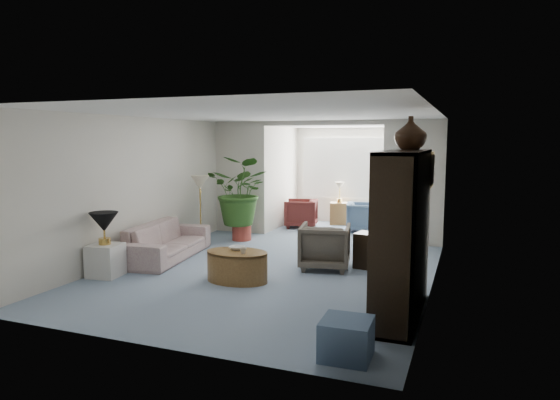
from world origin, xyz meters
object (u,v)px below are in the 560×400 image
at_px(end_table, 106,260).
at_px(side_table_dark, 371,251).
at_px(coffee_table, 237,266).
at_px(coffee_cup, 243,251).
at_px(table_lamp, 104,222).
at_px(cabinet_urn, 410,133).
at_px(entertainment_cabinet, 402,234).
at_px(wingback_chair, 325,246).
at_px(plant_pot, 242,232).
at_px(sunroom_chair_blue, 363,217).
at_px(coffee_bowl, 237,248).
at_px(sunroom_table, 339,213).
at_px(ottoman, 346,339).
at_px(floor_lamp, 200,183).
at_px(sofa, 167,241).
at_px(framed_picture, 432,170).
at_px(sunroom_chair_maroon, 301,213).

relative_size(end_table, side_table_dark, 0.87).
xyz_separation_m(coffee_table, coffee_cup, (0.15, -0.10, 0.27)).
xyz_separation_m(table_lamp, cabinet_urn, (4.48, 0.41, 1.33)).
height_order(table_lamp, entertainment_cabinet, entertainment_cabinet).
height_order(table_lamp, wingback_chair, table_lamp).
bearing_deg(plant_pot, sunroom_chair_blue, 40.89).
xyz_separation_m(coffee_bowl, sunroom_table, (0.23, 5.31, -0.20)).
relative_size(wingback_chair, sunroom_table, 1.48).
bearing_deg(side_table_dark, table_lamp, -151.97).
relative_size(side_table_dark, sunroom_chair_blue, 0.79).
distance_m(end_table, coffee_table, 2.07).
bearing_deg(ottoman, wingback_chair, 109.58).
relative_size(end_table, coffee_table, 0.53).
xyz_separation_m(table_lamp, floor_lamp, (0.17, 2.60, 0.40)).
bearing_deg(sofa, ottoman, -133.51).
bearing_deg(coffee_bowl, framed_picture, 7.41).
bearing_deg(coffee_table, table_lamp, -166.00).
relative_size(cabinet_urn, sunroom_chair_maroon, 0.55).
xyz_separation_m(end_table, entertainment_cabinet, (4.48, -0.09, 0.74)).
height_order(framed_picture, coffee_bowl, framed_picture).
bearing_deg(table_lamp, entertainment_cabinet, -1.10).
distance_m(floor_lamp, plant_pot, 1.41).
height_order(entertainment_cabinet, cabinet_urn, cabinet_urn).
height_order(end_table, sunroom_table, sunroom_table).
bearing_deg(table_lamp, floor_lamp, 86.23).
distance_m(wingback_chair, sunroom_chair_maroon, 3.82).
relative_size(floor_lamp, plant_pot, 0.90).
xyz_separation_m(coffee_bowl, side_table_dark, (1.77, 1.38, -0.19)).
bearing_deg(cabinet_urn, sunroom_chair_blue, 108.00).
bearing_deg(wingback_chair, end_table, 18.71).
bearing_deg(sunroom_table, floor_lamp, -121.33).
relative_size(side_table_dark, ottoman, 1.22).
height_order(coffee_table, entertainment_cabinet, entertainment_cabinet).
bearing_deg(coffee_cup, coffee_table, 146.31).
bearing_deg(side_table_dark, sunroom_chair_blue, 103.97).
bearing_deg(entertainment_cabinet, coffee_table, 166.62).
distance_m(coffee_cup, sunroom_chair_maroon, 4.82).
xyz_separation_m(plant_pot, sunroom_chair_blue, (2.18, 1.89, 0.18)).
xyz_separation_m(end_table, cabinet_urn, (4.48, 0.41, 1.93)).
distance_m(table_lamp, ottoman, 4.46).
bearing_deg(framed_picture, coffee_bowl, -172.59).
height_order(side_table_dark, plant_pot, side_table_dark).
relative_size(sunroom_chair_maroon, sunroom_table, 1.37).
distance_m(table_lamp, sunroom_table, 6.33).
distance_m(end_table, side_table_dark, 4.22).
bearing_deg(coffee_table, cabinet_urn, -2.02).
distance_m(sofa, sunroom_chair_blue, 4.69).
distance_m(table_lamp, floor_lamp, 2.64).
distance_m(framed_picture, sunroom_chair_maroon, 5.50).
xyz_separation_m(coffee_table, sunroom_chair_maroon, (-0.57, 4.66, 0.12)).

